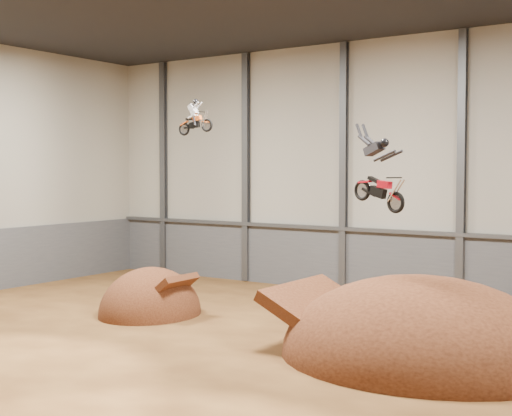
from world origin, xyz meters
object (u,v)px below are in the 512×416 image
Objects in this scene: fmx_rider_a at (196,115)px; fmx_rider_b at (377,168)px; landing_ramp at (421,359)px; takeoff_ramp at (150,315)px.

fmx_rider_b is (8.92, -0.83, -2.34)m from fmx_rider_a.
landing_ramp is 7.09m from fmx_rider_b.
fmx_rider_a is at bearing -9.44° from takeoff_ramp.
takeoff_ramp is at bearing 178.13° from landing_ramp.
fmx_rider_b is (12.16, -1.37, 6.89)m from takeoff_ramp.
fmx_rider_b reaches higher than takeoff_ramp.
fmx_rider_b is (-1.38, -0.93, 6.89)m from landing_ramp.
fmx_rider_a is at bearing -179.46° from landing_ramp.
landing_ramp is at bearing -1.87° from takeoff_ramp.
landing_ramp is 5.84× the size of fmx_rider_a.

